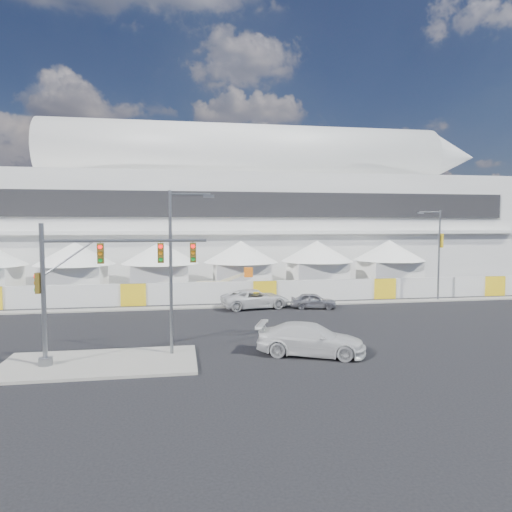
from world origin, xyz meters
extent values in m
plane|color=black|center=(0.00, 0.00, 0.00)|extent=(160.00, 160.00, 0.00)
cube|color=gray|center=(-6.00, -3.00, 0.07)|extent=(10.00, 5.00, 0.15)
cube|color=gray|center=(20.00, 12.50, 0.06)|extent=(80.00, 1.20, 0.12)
cube|color=silver|center=(8.00, 42.00, 7.00)|extent=(80.00, 24.00, 14.00)
cube|color=black|center=(8.00, 29.85, 9.80)|extent=(68.00, 0.30, 3.20)
cube|color=silver|center=(8.00, 29.60, 6.30)|extent=(72.00, 0.80, 0.50)
cylinder|color=silver|center=(8.00, 40.00, 17.78)|extent=(57.60, 8.40, 8.40)
cylinder|color=silver|center=(10.00, 40.00, 17.36)|extent=(51.60, 6.80, 6.80)
cylinder|color=silver|center=(12.00, 40.00, 16.94)|extent=(45.60, 5.20, 5.20)
cone|color=silver|center=(40.80, 40.00, 18.00)|extent=(8.00, 7.60, 7.60)
cube|color=white|center=(-13.00, 24.00, 1.50)|extent=(6.00, 6.00, 3.00)
cone|color=white|center=(-13.00, 24.00, 4.20)|extent=(8.40, 8.40, 2.40)
cube|color=white|center=(-4.00, 24.00, 1.50)|extent=(6.00, 6.00, 3.00)
cone|color=white|center=(-4.00, 24.00, 4.20)|extent=(8.40, 8.40, 2.40)
cube|color=white|center=(5.00, 24.00, 1.50)|extent=(6.00, 6.00, 3.00)
cone|color=white|center=(5.00, 24.00, 4.20)|extent=(8.40, 8.40, 2.40)
cube|color=white|center=(14.00, 24.00, 1.50)|extent=(6.00, 6.00, 3.00)
cone|color=white|center=(14.00, 24.00, 4.20)|extent=(8.40, 8.40, 2.40)
cube|color=white|center=(23.00, 24.00, 1.50)|extent=(6.00, 6.00, 3.00)
cone|color=white|center=(23.00, 24.00, 4.20)|extent=(8.40, 8.40, 2.40)
cube|color=silver|center=(6.00, 14.50, 1.00)|extent=(70.00, 0.25, 2.00)
imported|color=#9D9CA0|center=(9.59, 10.55, 0.67)|extent=(2.40, 4.20, 1.35)
imported|color=silver|center=(4.63, 11.53, 0.82)|extent=(3.63, 6.29, 1.65)
imported|color=silver|center=(5.41, -3.02, 0.88)|extent=(4.45, 6.54, 1.76)
imported|color=black|center=(23.54, 18.14, 0.74)|extent=(2.37, 4.53, 1.47)
cylinder|color=slate|center=(-8.62, -3.16, 3.77)|extent=(0.24, 0.24, 7.23)
cylinder|color=slate|center=(-8.62, -3.16, 0.35)|extent=(0.70, 0.70, 0.40)
cylinder|color=slate|center=(-4.52, -3.16, 6.48)|extent=(8.20, 0.16, 0.16)
cube|color=#594714|center=(-5.80, -3.16, 5.83)|extent=(0.32, 0.22, 1.05)
cube|color=#594714|center=(-2.79, -3.16, 5.83)|extent=(0.32, 0.22, 1.05)
cube|color=#594714|center=(-1.12, -3.16, 5.83)|extent=(0.32, 0.22, 1.05)
cube|color=#594714|center=(-8.87, -3.16, 4.37)|extent=(0.22, 0.32, 1.05)
cylinder|color=slate|center=(-2.31, -1.99, 4.66)|extent=(0.18, 0.18, 9.02)
cylinder|color=slate|center=(-1.21, -1.99, 8.97)|extent=(2.20, 0.12, 0.12)
cube|color=slate|center=(-0.21, -1.99, 8.87)|extent=(0.60, 0.25, 0.15)
cylinder|color=slate|center=(22.54, 12.50, 4.33)|extent=(0.17, 0.17, 8.65)
cylinder|color=slate|center=(21.48, 12.50, 8.46)|extent=(2.12, 0.12, 0.12)
cube|color=slate|center=(20.52, 12.50, 8.37)|extent=(0.58, 0.24, 0.14)
cube|color=yellow|center=(22.78, 12.50, 5.77)|extent=(0.03, 0.58, 1.35)
cube|color=orange|center=(0.30, 15.64, 0.49)|extent=(3.30, 1.66, 0.98)
cube|color=beige|center=(1.37, 15.64, 1.78)|extent=(3.40, 0.56, 0.31)
cube|color=beige|center=(3.34, 15.64, 2.32)|extent=(2.64, 0.46, 1.08)
cube|color=orange|center=(4.58, 15.64, 2.76)|extent=(0.86, 0.86, 0.89)
camera|label=1|loc=(-1.76, -27.38, 7.33)|focal=32.00mm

